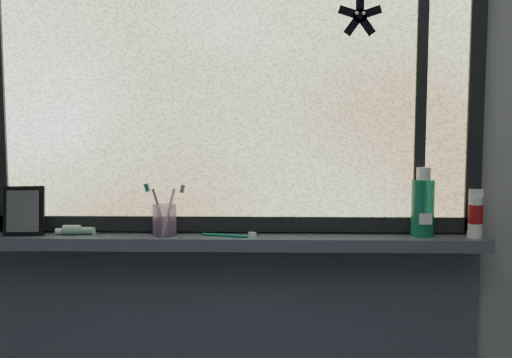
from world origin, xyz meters
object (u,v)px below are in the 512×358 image
object	(u,v)px
vanity_mirror	(24,211)
toothbrush_cup	(165,220)
mouthwash_bottle	(423,202)
cream_tube	(476,212)

from	to	relation	value
vanity_mirror	toothbrush_cup	world-z (taller)	vanity_mirror
toothbrush_cup	mouthwash_bottle	distance (m)	0.83
mouthwash_bottle	cream_tube	xyz separation A→B (m)	(0.16, -0.02, -0.03)
vanity_mirror	cream_tube	world-z (taller)	vanity_mirror
vanity_mirror	mouthwash_bottle	xyz separation A→B (m)	(1.28, 0.02, 0.03)
vanity_mirror	mouthwash_bottle	distance (m)	1.28
toothbrush_cup	cream_tube	distance (m)	0.99
mouthwash_bottle	toothbrush_cup	bearing A→B (deg)	-179.22
toothbrush_cup	mouthwash_bottle	size ratio (longest dim) A/B	0.55
cream_tube	toothbrush_cup	bearing A→B (deg)	179.41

